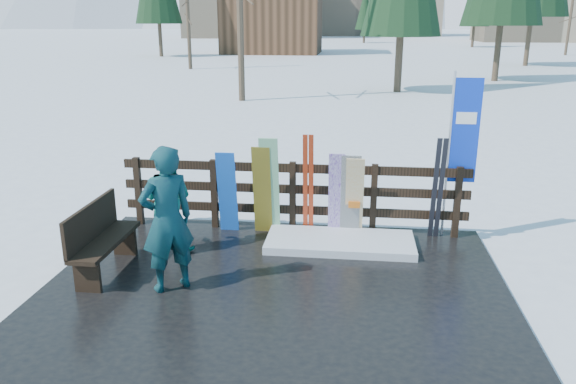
# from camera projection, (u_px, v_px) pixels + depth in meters

# --- Properties ---
(ground) EXTENTS (700.00, 700.00, 0.00)m
(ground) POSITION_uv_depth(u_px,v_px,m) (274.00, 296.00, 7.20)
(ground) COLOR white
(ground) RESTS_ON ground
(deck) EXTENTS (6.00, 5.00, 0.08)m
(deck) POSITION_uv_depth(u_px,v_px,m) (274.00, 294.00, 7.18)
(deck) COLOR black
(deck) RESTS_ON ground
(fence) EXTENTS (5.60, 0.10, 1.15)m
(fence) POSITION_uv_depth(u_px,v_px,m) (293.00, 192.00, 9.07)
(fence) COLOR black
(fence) RESTS_ON deck
(snow_patch) EXTENTS (2.25, 1.00, 0.12)m
(snow_patch) POSITION_uv_depth(u_px,v_px,m) (340.00, 242.00, 8.58)
(snow_patch) COLOR white
(snow_patch) RESTS_ON deck
(bench) EXTENTS (0.41, 1.50, 0.97)m
(bench) POSITION_uv_depth(u_px,v_px,m) (100.00, 236.00, 7.58)
(bench) COLOR black
(bench) RESTS_ON deck
(snowboard_0) EXTENTS (0.30, 0.23, 1.35)m
(snowboard_0) POSITION_uv_depth(u_px,v_px,m) (227.00, 192.00, 8.97)
(snowboard_0) COLOR blue
(snowboard_0) RESTS_ON deck
(snowboard_1) EXTENTS (0.29, 0.31, 1.60)m
(snowboard_1) POSITION_uv_depth(u_px,v_px,m) (270.00, 186.00, 8.86)
(snowboard_1) COLOR silver
(snowboard_1) RESTS_ON deck
(snowboard_2) EXTENTS (0.29, 0.27, 1.46)m
(snowboard_2) POSITION_uv_depth(u_px,v_px,m) (262.00, 190.00, 8.89)
(snowboard_2) COLOR gold
(snowboard_2) RESTS_ON deck
(snowboard_3) EXTENTS (0.25, 0.29, 1.39)m
(snowboard_3) POSITION_uv_depth(u_px,v_px,m) (336.00, 195.00, 8.77)
(snowboard_3) COLOR white
(snowboard_3) RESTS_ON deck
(snowboard_4) EXTENTS (0.30, 0.29, 1.36)m
(snowboard_4) POSITION_uv_depth(u_px,v_px,m) (350.00, 196.00, 8.75)
(snowboard_4) COLOR black
(snowboard_4) RESTS_ON deck
(snowboard_5) EXTENTS (0.28, 0.33, 1.32)m
(snowboard_5) POSITION_uv_depth(u_px,v_px,m) (354.00, 198.00, 8.75)
(snowboard_5) COLOR white
(snowboard_5) RESTS_ON deck
(ski_pair_a) EXTENTS (0.16, 0.23, 1.65)m
(ski_pair_a) POSITION_uv_depth(u_px,v_px,m) (308.00, 185.00, 8.85)
(ski_pair_a) COLOR #A52E14
(ski_pair_a) RESTS_ON deck
(ski_pair_b) EXTENTS (0.17, 0.29, 1.65)m
(ski_pair_b) POSITION_uv_depth(u_px,v_px,m) (438.00, 189.00, 8.62)
(ski_pair_b) COLOR black
(ski_pair_b) RESTS_ON deck
(rental_flag) EXTENTS (0.45, 0.04, 2.60)m
(rental_flag) POSITION_uv_depth(u_px,v_px,m) (461.00, 137.00, 8.55)
(rental_flag) COLOR silver
(rental_flag) RESTS_ON deck
(person_front) EXTENTS (0.82, 0.78, 1.88)m
(person_front) POSITION_uv_depth(u_px,v_px,m) (167.00, 219.00, 6.98)
(person_front) COLOR #115349
(person_front) RESTS_ON deck
(person_back) EXTENTS (0.87, 0.73, 1.59)m
(person_back) POSITION_uv_depth(u_px,v_px,m) (167.00, 199.00, 8.23)
(person_back) COLOR #0B6459
(person_back) RESTS_ON deck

